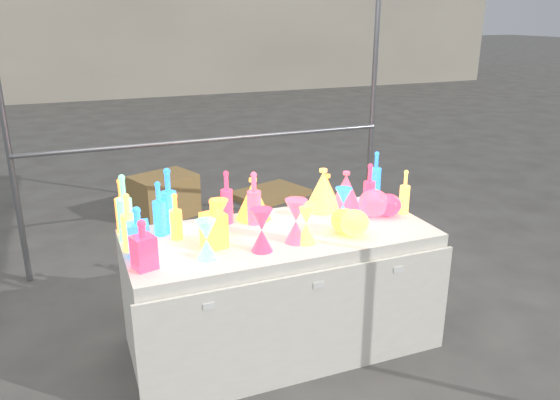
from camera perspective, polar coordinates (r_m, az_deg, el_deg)
name	(u,v)px	position (r m, az deg, el deg)	size (l,w,h in m)	color
ground	(280,341)	(3.57, 0.00, -14.57)	(80.00, 80.00, 0.00)	#66635E
display_table	(281,290)	(3.37, 0.06, -9.34)	(1.84, 0.83, 0.75)	white
cardboard_box_closed	(164,196)	(5.65, -12.02, 0.42)	(0.60, 0.44, 0.44)	#A7814B
cardboard_box_flat	(270,194)	(6.19, -1.06, 0.68)	(0.79, 0.56, 0.07)	#A7814B
bottle_0	(122,205)	(3.30, -16.17, -0.54)	(0.08, 0.08, 0.33)	red
bottle_1	(159,208)	(3.20, -12.51, -0.86)	(0.08, 0.08, 0.32)	#1A913D
bottle_2	(227,197)	(3.32, -5.59, 0.30)	(0.07, 0.07, 0.33)	#F64F19
bottle_3	(254,198)	(3.30, -2.73, 0.21)	(0.08, 0.08, 0.33)	#222CC8
bottle_4	(128,222)	(3.03, -15.56, -2.26)	(0.08, 0.08, 0.33)	#13775F
bottle_5	(125,208)	(3.16, -15.93, -0.81)	(0.09, 0.09, 0.39)	#C42785
bottle_6	(176,216)	(3.14, -10.83, -1.67)	(0.07, 0.07, 0.27)	red
bottle_7	(169,200)	(3.23, -11.54, -0.03)	(0.09, 0.09, 0.39)	#1A913D
decanter_0	(214,223)	(2.99, -6.96, -2.36)	(0.12, 0.12, 0.29)	red
decanter_1	(143,244)	(2.81, -14.10, -4.51)	(0.11, 0.11, 0.26)	#F64F19
decanter_2	(138,231)	(2.97, -14.60, -3.16)	(0.11, 0.11, 0.27)	#1A913D
hourglass_0	(262,230)	(2.93, -1.92, -3.16)	(0.12, 0.12, 0.24)	#F64F19
hourglass_1	(296,221)	(3.04, 1.67, -2.21)	(0.13, 0.13, 0.25)	#222CC8
hourglass_2	(306,224)	(3.04, 2.75, -2.49)	(0.11, 0.11, 0.23)	#13775F
hourglass_3	(206,240)	(2.87, -7.69, -4.12)	(0.11, 0.11, 0.22)	#C42785
hourglass_4	(219,218)	(3.15, -6.35, -1.89)	(0.11, 0.11, 0.22)	red
hourglass_5	(343,204)	(3.38, 6.62, -0.45)	(0.11, 0.11, 0.21)	#1A913D
globe_0	(344,222)	(3.22, 6.73, -2.29)	(0.16, 0.16, 0.13)	red
globe_1	(354,224)	(3.18, 7.76, -2.53)	(0.17, 0.17, 0.14)	#13775F
globe_2	(389,206)	(3.52, 11.29, -0.64)	(0.16, 0.16, 0.13)	#F64F19
globe_3	(374,205)	(3.50, 9.77, -0.47)	(0.19, 0.19, 0.15)	#222CC8
lampshade_0	(253,199)	(3.39, -2.83, 0.15)	(0.22, 0.22, 0.26)	#FAFF35
lampshade_1	(327,191)	(3.59, 4.89, 0.91)	(0.19, 0.19, 0.23)	#FAFF35
lampshade_2	(346,190)	(3.61, 6.89, 1.09)	(0.21, 0.21, 0.25)	#222CC8
lampshade_3	(323,189)	(3.55, 4.49, 1.10)	(0.24, 0.24, 0.28)	#13775F
bottle_8	(376,174)	(3.84, 9.98, 2.64)	(0.07, 0.07, 0.33)	#1A913D
bottle_9	(369,188)	(3.52, 9.30, 1.20)	(0.07, 0.07, 0.33)	#F64F19
bottle_11	(405,192)	(3.56, 12.91, 0.84)	(0.06, 0.06, 0.29)	#13775F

